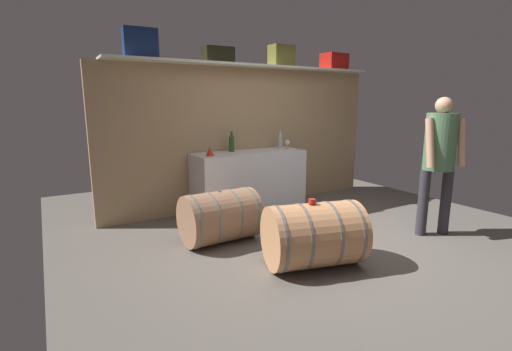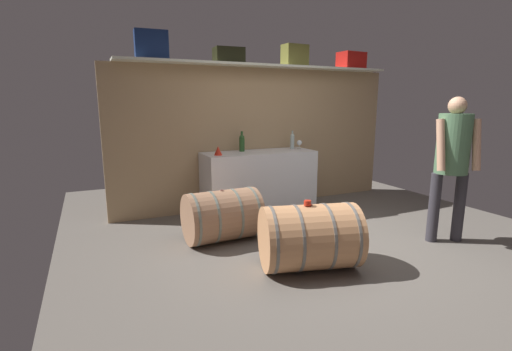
{
  "view_description": "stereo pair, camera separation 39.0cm",
  "coord_description": "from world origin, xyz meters",
  "px_view_note": "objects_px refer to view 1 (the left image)",
  "views": [
    {
      "loc": [
        -2.76,
        -2.86,
        1.6
      ],
      "look_at": [
        -0.82,
        0.44,
        0.83
      ],
      "focal_mm": 25.58,
      "sensor_mm": 36.0,
      "label": 1
    },
    {
      "loc": [
        -2.42,
        -3.04,
        1.6
      ],
      "look_at": [
        -0.82,
        0.44,
        0.83
      ],
      "focal_mm": 25.58,
      "sensor_mm": 36.0,
      "label": 2
    }
  ],
  "objects_px": {
    "wine_bottle_clear": "(280,140)",
    "toolcase_olive": "(282,56)",
    "wine_barrel_far": "(220,217)",
    "toolcase_black": "(218,55)",
    "tasting_cup": "(312,201)",
    "winemaker_pouring": "(440,152)",
    "toolcase_red": "(334,62)",
    "work_cabinet": "(249,182)",
    "wine_bottle_green": "(232,143)",
    "red_funnel": "(210,151)",
    "wine_glass": "(287,143)",
    "wine_barrel_near": "(314,235)",
    "toolcase_navy": "(140,43)"
  },
  "relations": [
    {
      "from": "toolcase_olive",
      "to": "work_cabinet",
      "type": "bearing_deg",
      "value": -166.39
    },
    {
      "from": "toolcase_black",
      "to": "work_cabinet",
      "type": "distance_m",
      "value": 1.84
    },
    {
      "from": "wine_bottle_green",
      "to": "winemaker_pouring",
      "type": "distance_m",
      "value": 2.71
    },
    {
      "from": "toolcase_olive",
      "to": "wine_barrel_near",
      "type": "bearing_deg",
      "value": -119.56
    },
    {
      "from": "toolcase_olive",
      "to": "wine_bottle_clear",
      "type": "height_order",
      "value": "toolcase_olive"
    },
    {
      "from": "wine_bottle_clear",
      "to": "toolcase_olive",
      "type": "bearing_deg",
      "value": 54.23
    },
    {
      "from": "tasting_cup",
      "to": "toolcase_red",
      "type": "bearing_deg",
      "value": 44.91
    },
    {
      "from": "wine_glass",
      "to": "wine_barrel_far",
      "type": "bearing_deg",
      "value": -149.85
    },
    {
      "from": "red_funnel",
      "to": "winemaker_pouring",
      "type": "xyz_separation_m",
      "value": [
        2.12,
        -1.9,
        0.06
      ]
    },
    {
      "from": "wine_bottle_green",
      "to": "wine_glass",
      "type": "distance_m",
      "value": 0.91
    },
    {
      "from": "wine_barrel_far",
      "to": "toolcase_black",
      "type": "bearing_deg",
      "value": 63.06
    },
    {
      "from": "toolcase_black",
      "to": "wine_glass",
      "type": "xyz_separation_m",
      "value": [
        1.06,
        -0.19,
        -1.25
      ]
    },
    {
      "from": "wine_bottle_clear",
      "to": "wine_barrel_far",
      "type": "distance_m",
      "value": 1.95
    },
    {
      "from": "work_cabinet",
      "to": "wine_barrel_near",
      "type": "bearing_deg",
      "value": -100.83
    },
    {
      "from": "red_funnel",
      "to": "wine_barrel_far",
      "type": "bearing_deg",
      "value": -106.42
    },
    {
      "from": "toolcase_red",
      "to": "work_cabinet",
      "type": "relative_size",
      "value": 0.25
    },
    {
      "from": "toolcase_olive",
      "to": "wine_glass",
      "type": "bearing_deg",
      "value": -92.26
    },
    {
      "from": "toolcase_olive",
      "to": "red_funnel",
      "type": "bearing_deg",
      "value": -170.55
    },
    {
      "from": "tasting_cup",
      "to": "winemaker_pouring",
      "type": "height_order",
      "value": "winemaker_pouring"
    },
    {
      "from": "wine_bottle_clear",
      "to": "tasting_cup",
      "type": "bearing_deg",
      "value": -116.55
    },
    {
      "from": "wine_bottle_clear",
      "to": "wine_barrel_near",
      "type": "distance_m",
      "value": 2.39
    },
    {
      "from": "toolcase_black",
      "to": "winemaker_pouring",
      "type": "height_order",
      "value": "toolcase_black"
    },
    {
      "from": "toolcase_olive",
      "to": "tasting_cup",
      "type": "bearing_deg",
      "value": -120.32
    },
    {
      "from": "wine_bottle_green",
      "to": "wine_barrel_near",
      "type": "bearing_deg",
      "value": -94.49
    },
    {
      "from": "work_cabinet",
      "to": "wine_bottle_green",
      "type": "bearing_deg",
      "value": 146.05
    },
    {
      "from": "tasting_cup",
      "to": "wine_barrel_far",
      "type": "bearing_deg",
      "value": 114.69
    },
    {
      "from": "wine_barrel_near",
      "to": "wine_barrel_far",
      "type": "height_order",
      "value": "wine_barrel_near"
    },
    {
      "from": "toolcase_black",
      "to": "toolcase_olive",
      "type": "distance_m",
      "value": 1.06
    },
    {
      "from": "toolcase_navy",
      "to": "wine_barrel_near",
      "type": "xyz_separation_m",
      "value": [
        1.04,
        -2.16,
        -1.99
      ]
    },
    {
      "from": "tasting_cup",
      "to": "work_cabinet",
      "type": "bearing_deg",
      "value": 78.16
    },
    {
      "from": "wine_barrel_far",
      "to": "tasting_cup",
      "type": "bearing_deg",
      "value": -66.96
    },
    {
      "from": "wine_bottle_clear",
      "to": "toolcase_black",
      "type": "bearing_deg",
      "value": 174.02
    },
    {
      "from": "wine_glass",
      "to": "wine_bottle_green",
      "type": "bearing_deg",
      "value": 172.74
    },
    {
      "from": "wine_bottle_clear",
      "to": "wine_bottle_green",
      "type": "bearing_deg",
      "value": 177.68
    },
    {
      "from": "toolcase_red",
      "to": "work_cabinet",
      "type": "height_order",
      "value": "toolcase_red"
    },
    {
      "from": "toolcase_olive",
      "to": "toolcase_red",
      "type": "bearing_deg",
      "value": -3.29
    },
    {
      "from": "toolcase_red",
      "to": "winemaker_pouring",
      "type": "relative_size",
      "value": 0.25
    },
    {
      "from": "toolcase_navy",
      "to": "wine_barrel_near",
      "type": "distance_m",
      "value": 3.11
    },
    {
      "from": "work_cabinet",
      "to": "tasting_cup",
      "type": "height_order",
      "value": "work_cabinet"
    },
    {
      "from": "red_funnel",
      "to": "winemaker_pouring",
      "type": "bearing_deg",
      "value": -41.95
    },
    {
      "from": "toolcase_navy",
      "to": "red_funnel",
      "type": "bearing_deg",
      "value": -19.1
    },
    {
      "from": "wine_glass",
      "to": "tasting_cup",
      "type": "relative_size",
      "value": 2.01
    },
    {
      "from": "wine_bottle_clear",
      "to": "tasting_cup",
      "type": "distance_m",
      "value": 2.32
    },
    {
      "from": "wine_glass",
      "to": "wine_barrel_near",
      "type": "height_order",
      "value": "wine_glass"
    },
    {
      "from": "work_cabinet",
      "to": "wine_barrel_near",
      "type": "height_order",
      "value": "work_cabinet"
    },
    {
      "from": "wine_bottle_clear",
      "to": "wine_bottle_green",
      "type": "distance_m",
      "value": 0.83
    },
    {
      "from": "toolcase_olive",
      "to": "wine_glass",
      "type": "height_order",
      "value": "toolcase_olive"
    },
    {
      "from": "tasting_cup",
      "to": "wine_barrel_near",
      "type": "bearing_deg",
      "value": 0.0
    },
    {
      "from": "toolcase_olive",
      "to": "toolcase_red",
      "type": "xyz_separation_m",
      "value": [
        1.06,
        0.0,
        -0.03
      ]
    },
    {
      "from": "red_funnel",
      "to": "winemaker_pouring",
      "type": "relative_size",
      "value": 0.07
    }
  ]
}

